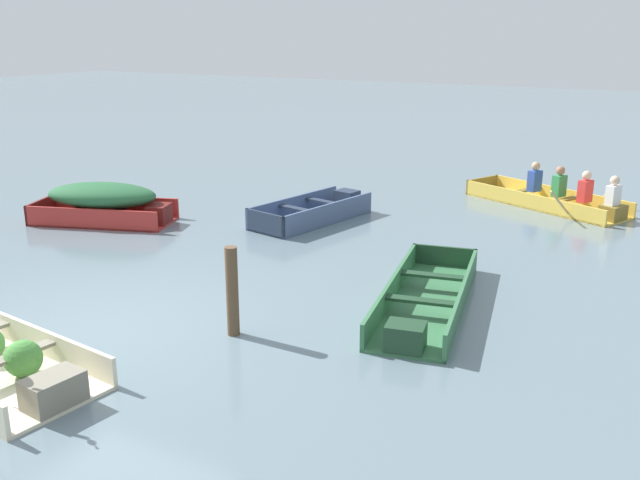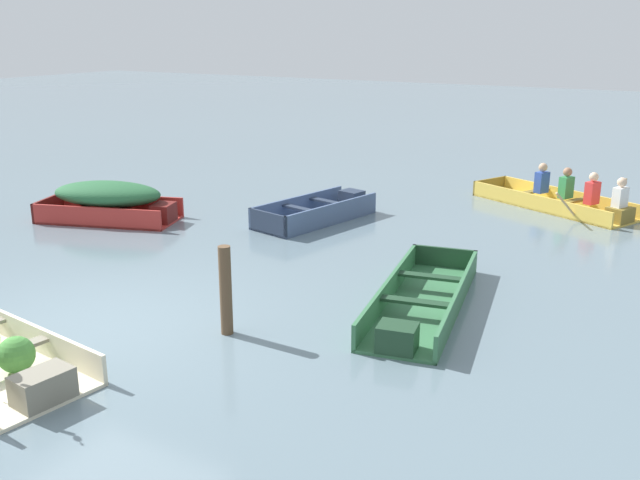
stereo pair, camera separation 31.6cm
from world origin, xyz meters
The scene contains 6 objects.
ground_plane centered at (0.00, 0.00, 0.00)m, with size 80.00×80.00×0.00m, color slate.
skiff_slate_blue_near_moored centered at (-0.11, 5.93, 0.15)m, with size 1.49×2.72×0.41m.
skiff_green_mid_moored centered at (3.37, 2.56, 0.12)m, with size 1.60×3.47×0.35m.
skiff_red_far_moored centered at (-3.59, 3.85, 0.44)m, with size 2.84×1.87×0.77m.
rowboat_yellow_with_crew centered at (3.84, 9.06, 0.22)m, with size 3.57×2.63×0.89m.
mooring_post centered at (1.59, 0.70, 0.56)m, with size 0.15×0.15×1.12m, color brown.
Camera 2 is at (6.60, -5.70, 3.61)m, focal length 40.00 mm.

